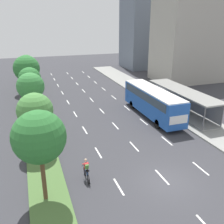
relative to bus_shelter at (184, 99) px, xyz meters
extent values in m
plane|color=#38383D|center=(-9.53, -12.03, -1.87)|extent=(140.00, 140.00, 0.00)
cube|color=#4C7038|center=(-17.83, 7.97, -1.81)|extent=(2.60, 52.00, 0.12)
cube|color=gray|center=(-0.28, 7.97, -1.79)|extent=(4.50, 52.00, 0.15)
cube|color=white|center=(-13.03, -11.39, -1.86)|extent=(0.14, 2.01, 0.01)
cube|color=white|center=(-13.03, -6.25, -1.86)|extent=(0.14, 2.01, 0.01)
cube|color=white|center=(-13.03, -1.11, -1.86)|extent=(0.14, 2.01, 0.01)
cube|color=white|center=(-13.03, 4.02, -1.86)|extent=(0.14, 2.01, 0.01)
cube|color=white|center=(-13.03, 9.16, -1.86)|extent=(0.14, 2.01, 0.01)
cube|color=white|center=(-13.03, 14.29, -1.86)|extent=(0.14, 2.01, 0.01)
cube|color=white|center=(-13.03, 19.43, -1.86)|extent=(0.14, 2.01, 0.01)
cube|color=white|center=(-13.03, 24.57, -1.86)|extent=(0.14, 2.01, 0.01)
cube|color=white|center=(-13.03, 29.70, -1.86)|extent=(0.14, 2.01, 0.01)
cube|color=white|center=(-9.53, -11.39, -1.86)|extent=(0.14, 2.01, 0.01)
cube|color=white|center=(-9.53, -6.25, -1.86)|extent=(0.14, 2.01, 0.01)
cube|color=white|center=(-9.53, -1.11, -1.86)|extent=(0.14, 2.01, 0.01)
cube|color=white|center=(-9.53, 4.02, -1.86)|extent=(0.14, 2.01, 0.01)
cube|color=white|center=(-9.53, 9.16, -1.86)|extent=(0.14, 2.01, 0.01)
cube|color=white|center=(-9.53, 14.29, -1.86)|extent=(0.14, 2.01, 0.01)
cube|color=white|center=(-9.53, 19.43, -1.86)|extent=(0.14, 2.01, 0.01)
cube|color=white|center=(-9.53, 24.57, -1.86)|extent=(0.14, 2.01, 0.01)
cube|color=white|center=(-9.53, 29.70, -1.86)|extent=(0.14, 2.01, 0.01)
cube|color=white|center=(-6.03, -11.39, -1.86)|extent=(0.14, 2.01, 0.01)
cube|color=white|center=(-6.03, -6.25, -1.86)|extent=(0.14, 2.01, 0.01)
cube|color=white|center=(-6.03, -1.11, -1.86)|extent=(0.14, 2.01, 0.01)
cube|color=white|center=(-6.03, 4.02, -1.86)|extent=(0.14, 2.01, 0.01)
cube|color=white|center=(-6.03, 9.16, -1.86)|extent=(0.14, 2.01, 0.01)
cube|color=white|center=(-6.03, 14.29, -1.86)|extent=(0.14, 2.01, 0.01)
cube|color=white|center=(-6.03, 19.43, -1.86)|extent=(0.14, 2.01, 0.01)
cube|color=white|center=(-6.03, 24.57, -1.86)|extent=(0.14, 2.01, 0.01)
cube|color=white|center=(-6.03, 29.70, -1.86)|extent=(0.14, 2.01, 0.01)
cube|color=gray|center=(-0.28, 0.00, -1.67)|extent=(2.60, 11.95, 0.10)
cylinder|color=#56565B|center=(-1.46, -5.72, -0.32)|extent=(0.16, 0.16, 2.60)
cylinder|color=#56565B|center=(-1.46, 5.72, -0.32)|extent=(0.16, 0.16, 2.60)
cylinder|color=#56565B|center=(0.90, -5.72, -0.32)|extent=(0.16, 0.16, 2.60)
cylinder|color=#56565B|center=(0.90, 5.72, -0.32)|extent=(0.16, 0.16, 2.60)
cube|color=gray|center=(0.96, 0.00, -0.32)|extent=(0.10, 11.35, 2.34)
cube|color=gray|center=(-0.28, 0.00, 1.06)|extent=(2.90, 12.35, 0.16)
cube|color=#2356B2|center=(-4.28, 0.24, -0.02)|extent=(2.50, 11.20, 2.80)
cube|color=#2D3D4C|center=(-4.28, 0.24, 0.83)|extent=(2.54, 10.30, 0.90)
cube|color=silver|center=(-4.28, 0.24, 1.44)|extent=(2.45, 10.98, 0.12)
cube|color=#2D3D4C|center=(-4.28, 5.86, 0.33)|extent=(2.25, 0.06, 1.54)
cube|color=white|center=(-4.28, -5.38, -0.22)|extent=(2.12, 0.04, 0.90)
cylinder|color=black|center=(-5.38, 3.71, -1.37)|extent=(0.30, 1.00, 1.00)
cylinder|color=black|center=(-3.18, 3.71, -1.37)|extent=(0.30, 1.00, 1.00)
cylinder|color=black|center=(-5.38, -3.23, -1.37)|extent=(0.30, 1.00, 1.00)
cylinder|color=black|center=(-3.18, -3.23, -1.37)|extent=(0.30, 1.00, 1.00)
torus|color=black|center=(-14.97, -9.25, -1.51)|extent=(0.06, 0.72, 0.72)
torus|color=black|center=(-14.97, -10.35, -1.51)|extent=(0.06, 0.72, 0.72)
cylinder|color=#234C99|center=(-14.97, -9.80, -1.23)|extent=(0.05, 0.93, 0.05)
cylinder|color=#234C99|center=(-14.97, -9.90, -1.41)|extent=(0.05, 0.57, 0.42)
cylinder|color=#234C99|center=(-14.97, -10.00, -1.21)|extent=(0.04, 0.04, 0.40)
cube|color=black|center=(-14.97, -10.00, -1.01)|extent=(0.12, 0.24, 0.06)
cylinder|color=black|center=(-14.97, -9.30, -0.96)|extent=(0.46, 0.04, 0.04)
cube|color=red|center=(-14.97, -9.82, -0.68)|extent=(0.30, 0.36, 0.59)
cube|color=#4C893D|center=(-14.97, -9.98, -0.66)|extent=(0.26, 0.26, 0.42)
sphere|color=beige|center=(-14.97, -9.70, -0.26)|extent=(0.20, 0.20, 0.20)
cylinder|color=#23232D|center=(-15.09, -9.85, -1.08)|extent=(0.12, 0.42, 0.25)
cylinder|color=#23232D|center=(-15.09, -9.68, -1.34)|extent=(0.10, 0.17, 0.41)
cylinder|color=#23232D|center=(-14.85, -9.85, -1.08)|extent=(0.12, 0.42, 0.25)
cylinder|color=#23232D|center=(-14.85, -9.68, -1.34)|extent=(0.10, 0.17, 0.41)
cylinder|color=red|center=(-15.14, -9.60, -0.63)|extent=(0.09, 0.47, 0.28)
cylinder|color=red|center=(-14.80, -9.60, -0.63)|extent=(0.09, 0.47, 0.28)
cylinder|color=brown|center=(-18.05, -11.06, -0.13)|extent=(0.28, 0.28, 3.24)
sphere|color=#2D7533|center=(-18.05, -11.06, 2.72)|extent=(3.29, 3.29, 3.29)
cylinder|color=brown|center=(-17.96, -4.30, -0.42)|extent=(0.28, 0.28, 2.65)
sphere|color=#4C8E42|center=(-17.96, -4.30, 2.06)|extent=(3.08, 3.08, 3.08)
cylinder|color=brown|center=(-17.99, 2.45, -0.16)|extent=(0.28, 0.28, 3.17)
sphere|color=#38843D|center=(-17.99, 2.45, 2.53)|extent=(2.96, 2.96, 2.96)
cylinder|color=brown|center=(-17.88, 9.21, -0.45)|extent=(0.28, 0.28, 2.60)
sphere|color=#2D7533|center=(-17.88, 9.21, 1.95)|extent=(2.93, 2.93, 2.93)
cylinder|color=brown|center=(-18.07, 15.97, -0.58)|extent=(0.28, 0.28, 2.33)
sphere|color=#2D7533|center=(-18.07, 15.97, 2.10)|extent=(4.05, 4.05, 4.05)
cylinder|color=brown|center=(-17.91, 22.72, -0.52)|extent=(0.28, 0.28, 2.45)
sphere|color=#2D7533|center=(-17.91, 22.72, 1.84)|extent=(3.04, 3.04, 3.04)
cube|color=#A39E93|center=(11.12, 15.59, 6.80)|extent=(11.93, 8.81, 17.33)
cube|color=slate|center=(7.91, 30.93, 11.16)|extent=(6.30, 9.02, 26.05)
camera|label=1|loc=(-18.41, -25.26, 9.34)|focal=40.22mm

